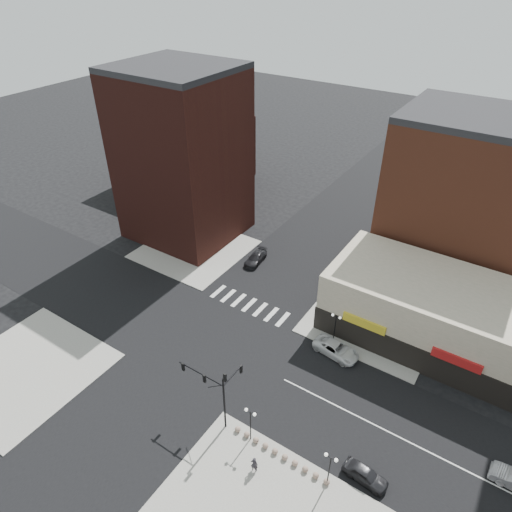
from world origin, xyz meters
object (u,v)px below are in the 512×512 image
Objects in this scene: traffic_signal at (218,386)px; dark_sedan_east at (365,475)px; street_lamp_se_b at (330,463)px; dark_sedan_north at (256,258)px; street_lamp_se_a at (250,418)px; white_suv at (336,349)px; pedestrian at (254,464)px; street_lamp_ne at (336,322)px.

traffic_signal is 1.91× the size of dark_sedan_east.
traffic_signal is at bearing 179.18° from street_lamp_se_b.
traffic_signal reaches higher than dark_sedan_north.
street_lamp_se_a reaches higher than white_suv.
white_suv is 16.92m from pedestrian.
street_lamp_se_a is at bearing -93.58° from street_lamp_ne.
dark_sedan_east is 0.85× the size of dark_sedan_north.
street_lamp_se_b is 1.00× the size of street_lamp_ne.
white_suv is (2.02, 14.50, -2.54)m from street_lamp_se_a.
street_lamp_ne reaches higher than dark_sedan_north.
street_lamp_se_a is at bearing -65.05° from pedestrian.
pedestrian is at bearing 124.22° from dark_sedan_east.
street_lamp_se_b is 17.46m from street_lamp_ne.
traffic_signal is at bearing -106.75° from street_lamp_ne.
traffic_signal is at bearing -39.00° from pedestrian.
dark_sedan_north is at bearing 152.21° from street_lamp_ne.
pedestrian is at bearing -86.84° from street_lamp_ne.
dark_sedan_east is at bearing -166.05° from pedestrian.
street_lamp_se_a is at bearing -2.57° from traffic_signal.
street_lamp_ne is at bearing -101.70° from pedestrian.
white_suv is 1.32× the size of dark_sedan_east.
street_lamp_ne is (4.76, 15.83, -1.67)m from traffic_signal.
white_suv is 1.12× the size of dark_sedan_north.
street_lamp_ne is 0.77× the size of white_suv.
dark_sedan_north is (-12.02, 24.68, -4.26)m from traffic_signal.
dark_sedan_east is at bearing 12.14° from street_lamp_se_a.
pedestrian is (5.78, -2.59, -3.94)m from traffic_signal.
street_lamp_se_a is 1.00× the size of street_lamp_se_b.
street_lamp_se_a is 0.77× the size of white_suv.
street_lamp_ne is 0.86× the size of dark_sedan_north.
white_suv is (1.02, -1.50, -2.54)m from street_lamp_ne.
street_lamp_ne is 19.15m from dark_sedan_north.
street_lamp_ne is at bearing 73.25° from traffic_signal.
dark_sedan_north is (-17.81, 10.35, -0.05)m from white_suv.
white_suv is at bearing 82.05° from street_lamp_se_a.
street_lamp_se_b is at bearing -52.73° from dark_sedan_north.
street_lamp_se_a is 0.86× the size of dark_sedan_north.
street_lamp_se_b is at bearing -0.82° from traffic_signal.
white_suv is 2.98× the size of pedestrian.
white_suv reaches higher than dark_sedan_north.
pedestrian is (-0.01, -16.92, 0.28)m from white_suv.
traffic_signal is 1.45× the size of white_suv.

